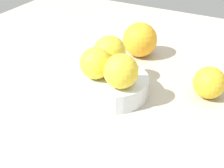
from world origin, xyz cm
name	(u,v)px	position (x,y,z in cm)	size (l,w,h in cm)	color
ground_plane	(112,98)	(0.00, 0.00, -1.00)	(110.00, 110.00, 2.00)	#BCB29E
fruit_bowl	(112,86)	(0.00, 0.00, 1.82)	(14.44, 14.44, 3.85)	silver
orange_in_bowl_0	(96,63)	(-1.51, 2.69, 6.93)	(6.17, 6.17, 6.17)	yellow
orange_in_bowl_1	(121,71)	(-2.27, -3.08, 7.07)	(6.44, 6.44, 6.44)	yellow
orange_in_bowl_2	(110,52)	(3.89, 2.64, 7.12)	(6.54, 6.54, 6.54)	yellow
orange_loose_0	(140,40)	(18.68, 2.51, 4.14)	(8.27, 8.27, 8.27)	#F9A823
orange_loose_1	(209,83)	(8.18, -16.98, 3.15)	(6.31, 6.31, 6.31)	yellow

